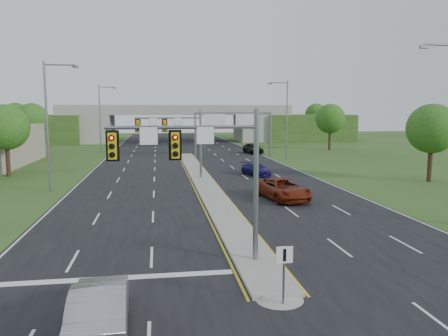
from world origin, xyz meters
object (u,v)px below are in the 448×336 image
keep_right_sign (284,265)px  overpass (176,126)px  car_far_b (256,169)px  car_far_c (253,148)px  signal_mast_far (178,133)px  car_far_a (283,189)px  car_silver (100,306)px  signal_mast_near (206,161)px  sign_gantry (232,122)px

keep_right_sign → overpass: bearing=90.0°
keep_right_sign → car_far_b: 31.61m
overpass → car_far_c: size_ratio=15.81×
signal_mast_far → keep_right_sign: signal_mast_far is taller
overpass → car_far_a: 66.56m
car_silver → car_far_c: 58.17m
car_far_b → car_far_a: bearing=-107.8°
car_silver → car_far_b: car_silver is taller
signal_mast_far → car_silver: (-3.94, -30.27, -3.91)m
signal_mast_near → car_far_c: signal_mast_near is taller
signal_mast_far → overpass: 55.13m
signal_mast_far → sign_gantry: 21.91m
car_silver → car_far_c: (17.20, 55.57, 0.07)m
signal_mast_far → car_far_c: size_ratio=1.38×
signal_mast_near → signal_mast_far: 25.00m
signal_mast_far → car_silver: size_ratio=1.45×
keep_right_sign → car_far_a: keep_right_sign is taller
sign_gantry → car_silver: bearing=-104.4°
keep_right_sign → car_silver: bearing=-172.5°
car_far_c → car_silver: bearing=-117.5°
signal_mast_near → car_far_b: size_ratio=1.56×
signal_mast_far → car_far_b: signal_mast_far is taller
sign_gantry → car_far_c: bearing=50.9°
car_far_c → sign_gantry: bearing=-139.4°
car_far_b → car_far_c: 24.25m
signal_mast_near → overpass: overpass is taller
signal_mast_far → car_far_a: bearing=-56.0°
signal_mast_near → signal_mast_far: bearing=90.0°
overpass → car_far_b: (6.07, -53.52, -2.88)m
keep_right_sign → car_far_b: bearing=78.9°
car_far_a → car_far_b: size_ratio=1.31×
signal_mast_near → sign_gantry: 45.88m
overpass → signal_mast_near: bearing=-91.6°
sign_gantry → car_far_a: bearing=-92.5°
car_far_a → car_far_b: (0.76, 12.77, -0.17)m
signal_mast_near → car_silver: 7.65m
car_far_b → car_far_c: (4.93, 23.74, 0.21)m
car_far_c → car_far_a: bearing=-109.2°
sign_gantry → car_far_c: sign_gantry is taller
signal_mast_near → car_silver: signal_mast_near is taller
signal_mast_near → car_far_c: bearing=75.2°
car_far_b → signal_mast_near: bearing=-121.8°
car_far_a → signal_mast_far: bearing=114.4°
overpass → car_far_c: 31.85m
car_far_a → sign_gantry: bearing=77.8°
car_silver → car_far_a: 22.26m
overpass → car_silver: (-6.20, -85.34, -2.74)m
signal_mast_far → car_silver: 30.77m
car_silver → car_far_a: (11.51, 19.05, 0.02)m
signal_mast_far → car_far_b: size_ratio=1.56×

